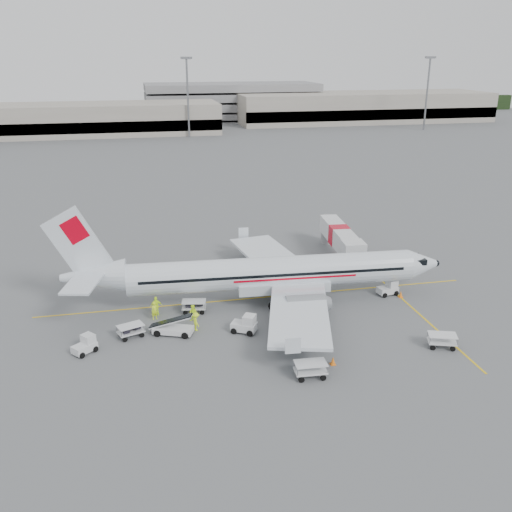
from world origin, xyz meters
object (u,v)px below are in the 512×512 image
at_px(tug_fore, 388,287).
at_px(tug_aft, 84,345).
at_px(aircraft, 273,252).
at_px(tug_mid, 244,323).
at_px(belt_loader, 173,321).
at_px(jet_bridge, 339,242).

distance_m(tug_fore, tug_aft, 30.26).
bearing_deg(tug_aft, aircraft, -18.41).
height_order(aircraft, tug_mid, aircraft).
relative_size(belt_loader, tug_fore, 2.27).
distance_m(tug_fore, tug_mid, 16.81).
relative_size(aircraft, jet_bridge, 2.53).
xyz_separation_m(belt_loader, tug_mid, (6.19, -0.92, -0.41)).
xyz_separation_m(jet_bridge, tug_fore, (1.02, -11.92, -1.15)).
xyz_separation_m(tug_fore, tug_mid, (-16.03, -5.08, 0.06)).
xyz_separation_m(aircraft, jet_bridge, (10.92, 10.86, -3.21)).
height_order(jet_bridge, tug_fore, jet_bridge).
relative_size(tug_fore, tug_mid, 0.93).
bearing_deg(aircraft, tug_mid, -120.12).
distance_m(aircraft, tug_mid, 8.53).
height_order(jet_bridge, tug_mid, jet_bridge).
distance_m(jet_bridge, tug_aft, 33.79).
bearing_deg(tug_fore, tug_aft, -178.96).
bearing_deg(tug_aft, tug_mid, -36.31).
xyz_separation_m(aircraft, tug_mid, (-4.08, -6.14, -4.30)).
bearing_deg(jet_bridge, tug_aft, -143.17).
bearing_deg(belt_loader, jet_bridge, 58.29).
distance_m(jet_bridge, tug_fore, 12.01).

